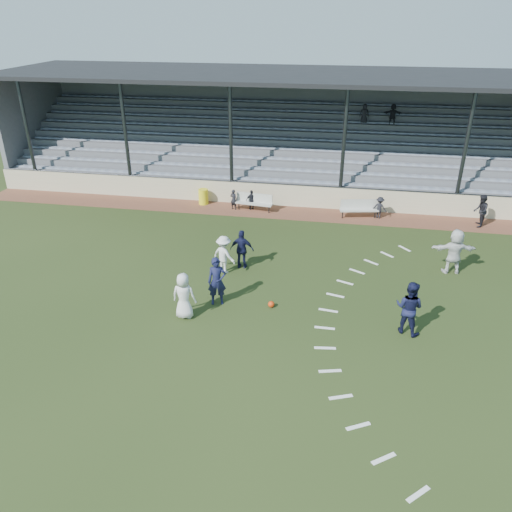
{
  "coord_description": "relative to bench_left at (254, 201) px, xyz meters",
  "views": [
    {
      "loc": [
        3.01,
        -14.45,
        9.89
      ],
      "look_at": [
        0.0,
        2.5,
        1.3
      ],
      "focal_mm": 35.0,
      "sensor_mm": 36.0,
      "label": 1
    }
  ],
  "objects": [
    {
      "name": "sub_left_far",
      "position": [
        -0.15,
        0.11,
        -0.02
      ],
      "size": [
        0.69,
        0.51,
        1.09
      ],
      "primitive_type": "imported",
      "rotation": [
        0.0,
        0.0,
        3.57
      ],
      "color": "black",
      "rests_on": "cinder_track"
    },
    {
      "name": "bench_left",
      "position": [
        0.0,
        0.0,
        0.0
      ],
      "size": [
        2.03,
        0.71,
        0.95
      ],
      "rotation": [
        0.0,
        0.0,
        -0.13
      ],
      "color": "beige",
      "rests_on": "cinder_track"
    },
    {
      "name": "player_white_lead",
      "position": [
        -0.58,
        -10.64,
        0.27
      ],
      "size": [
        0.85,
        0.56,
        1.72
      ],
      "primitive_type": "imported",
      "rotation": [
        0.0,
        0.0,
        3.13
      ],
      "color": "silver",
      "rests_on": "ground"
    },
    {
      "name": "football",
      "position": [
        2.35,
        -9.48,
        -0.47
      ],
      "size": [
        0.24,
        0.24,
        0.24
      ],
      "primitive_type": "sphere",
      "color": "red",
      "rests_on": "ground"
    },
    {
      "name": "player_white_wing",
      "position": [
        0.03,
        -7.15,
        0.23
      ],
      "size": [
        1.21,
        1.01,
        1.63
      ],
      "primitive_type": "imported",
      "rotation": [
        0.0,
        0.0,
        2.69
      ],
      "color": "silver",
      "rests_on": "ground"
    },
    {
      "name": "player_navy_mid",
      "position": [
        7.09,
        -10.21,
        0.37
      ],
      "size": [
        1.15,
        1.05,
        1.92
      ],
      "primitive_type": "imported",
      "rotation": [
        0.0,
        0.0,
        2.7
      ],
      "color": "#141738",
      "rests_on": "ground"
    },
    {
      "name": "grandstand",
      "position": [
        1.52,
        5.77,
        1.62
      ],
      "size": [
        34.6,
        9.0,
        6.61
      ],
      "color": "slate",
      "rests_on": "ground"
    },
    {
      "name": "retaining_wall",
      "position": [
        1.52,
        1.06,
        0.02
      ],
      "size": [
        34.0,
        0.18,
        1.2
      ],
      "primitive_type": "cube",
      "color": "beige",
      "rests_on": "ground"
    },
    {
      "name": "official",
      "position": [
        11.48,
        -0.19,
        0.26
      ],
      "size": [
        0.75,
        0.89,
        1.65
      ],
      "primitive_type": "imported",
      "rotation": [
        0.0,
        0.0,
        4.54
      ],
      "color": "black",
      "rests_on": "cinder_track"
    },
    {
      "name": "cinder_track",
      "position": [
        1.52,
        0.01,
        -0.57
      ],
      "size": [
        34.0,
        2.0,
        0.02
      ],
      "primitive_type": "cube",
      "color": "brown",
      "rests_on": "ground"
    },
    {
      "name": "bench_right",
      "position": [
        5.57,
        -0.0,
        0.0
      ],
      "size": [
        2.04,
        0.83,
        0.95
      ],
      "rotation": [
        0.0,
        0.0,
        0.19
      ],
      "color": "beige",
      "rests_on": "cinder_track"
    },
    {
      "name": "trash_bin",
      "position": [
        -2.97,
        0.49,
        -0.14
      ],
      "size": [
        0.53,
        0.53,
        0.85
      ],
      "primitive_type": "cylinder",
      "color": "yellow",
      "rests_on": "cinder_track"
    },
    {
      "name": "sub_right",
      "position": [
        6.61,
        0.07,
        0.01
      ],
      "size": [
        0.85,
        0.65,
        1.15
      ],
      "primitive_type": "imported",
      "rotation": [
        0.0,
        0.0,
        2.8
      ],
      "color": "black",
      "rests_on": "cinder_track"
    },
    {
      "name": "player_navy_lead",
      "position": [
        0.35,
        -9.56,
        0.35
      ],
      "size": [
        0.78,
        0.62,
        1.87
      ],
      "primitive_type": "imported",
      "rotation": [
        0.0,
        0.0,
        0.28
      ],
      "color": "#141738",
      "rests_on": "ground"
    },
    {
      "name": "penalty_arc",
      "position": [
        5.64,
        -10.49,
        -0.58
      ],
      "size": [
        3.89,
        14.63,
        0.01
      ],
      "color": "white",
      "rests_on": "ground"
    },
    {
      "name": "player_navy_wing",
      "position": [
        0.68,
        -6.59,
        0.26
      ],
      "size": [
        1.0,
        0.43,
        1.7
      ],
      "primitive_type": "imported",
      "rotation": [
        0.0,
        0.0,
        3.13
      ],
      "color": "#141738",
      "rests_on": "ground"
    },
    {
      "name": "player_white_back",
      "position": [
        9.33,
        -5.49,
        0.38
      ],
      "size": [
        1.84,
        0.77,
        1.93
      ],
      "primitive_type": "imported",
      "rotation": [
        0.0,
        0.0,
        3.26
      ],
      "color": "silver",
      "rests_on": "ground"
    },
    {
      "name": "ground",
      "position": [
        1.52,
        -10.49,
        -0.58
      ],
      "size": [
        90.0,
        90.0,
        0.0
      ],
      "primitive_type": "plane",
      "color": "#253314",
      "rests_on": "ground"
    },
    {
      "name": "sub_left_near",
      "position": [
        -1.13,
        -0.01,
        -0.01
      ],
      "size": [
        0.47,
        0.37,
        1.12
      ],
      "primitive_type": "imported",
      "rotation": [
        0.0,
        0.0,
        2.85
      ],
      "color": "black",
      "rests_on": "cinder_track"
    }
  ]
}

